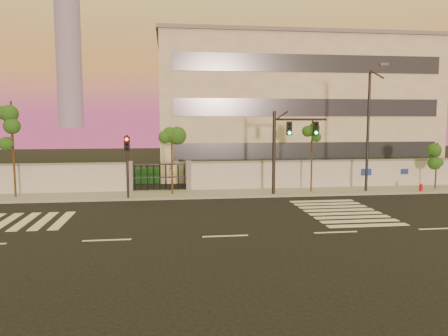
{
  "coord_description": "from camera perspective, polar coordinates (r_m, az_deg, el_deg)",
  "views": [
    {
      "loc": [
        -2.42,
        -18.31,
        5.03
      ],
      "look_at": [
        0.72,
        6.0,
        2.31
      ],
      "focal_mm": 35.0,
      "sensor_mm": 36.0,
      "label": 1
    }
  ],
  "objects": [
    {
      "name": "institutional_building",
      "position": [
        41.9,
        8.53,
        7.81
      ],
      "size": [
        24.4,
        12.4,
        12.25
      ],
      "color": "#B3AB97",
      "rests_on": "ground"
    },
    {
      "name": "distant_skyscraper",
      "position": [
        310.08,
        -19.73,
        16.56
      ],
      "size": [
        16.0,
        16.0,
        118.0
      ],
      "color": "slate",
      "rests_on": "ground"
    },
    {
      "name": "hedge_row",
      "position": [
        33.51,
        -1.17,
        -0.89
      ],
      "size": [
        41.0,
        4.25,
        1.8
      ],
      "color": "#103615",
      "rests_on": "ground"
    },
    {
      "name": "streetlight_east",
      "position": [
        31.11,
        18.45,
        5.27
      ],
      "size": [
        0.51,
        2.06,
        8.56
      ],
      "color": "black",
      "rests_on": "ground"
    },
    {
      "name": "traffic_signal_secondary",
      "position": [
        27.73,
        -12.52,
        1.15
      ],
      "size": [
        0.32,
        0.32,
        4.09
      ],
      "rotation": [
        0.0,
        0.0,
        0.08
      ],
      "color": "black",
      "rests_on": "ground"
    },
    {
      "name": "street_tree_f",
      "position": [
        34.31,
        26.05,
        1.49
      ],
      "size": [
        1.32,
        1.05,
        3.42
      ],
      "color": "#382314",
      "rests_on": "ground"
    },
    {
      "name": "ground",
      "position": [
        19.14,
        0.16,
        -8.9
      ],
      "size": [
        120.0,
        120.0,
        0.0
      ],
      "primitive_type": "plane",
      "color": "black",
      "rests_on": "ground"
    },
    {
      "name": "street_tree_c",
      "position": [
        30.46,
        -25.89,
        4.78
      ],
      "size": [
        1.59,
        1.27,
        6.18
      ],
      "color": "#382314",
      "rests_on": "ground"
    },
    {
      "name": "road_markings",
      "position": [
        22.65,
        -5.09,
        -6.5
      ],
      "size": [
        57.0,
        7.62,
        0.02
      ],
      "color": "silver",
      "rests_on": "ground"
    },
    {
      "name": "traffic_signal_main",
      "position": [
        28.87,
        7.91,
        3.3
      ],
      "size": [
        3.45,
        1.29,
        5.58
      ],
      "rotation": [
        0.0,
        0.0,
        -0.34
      ],
      "color": "black",
      "rests_on": "ground"
    },
    {
      "name": "perimeter_wall",
      "position": [
        30.67,
        -2.59,
        -1.09
      ],
      "size": [
        60.0,
        0.36,
        2.2
      ],
      "color": "#AEB1B5",
      "rests_on": "ground"
    },
    {
      "name": "fire_hydrant",
      "position": [
        32.75,
        24.32,
        -2.45
      ],
      "size": [
        0.27,
        0.26,
        0.69
      ],
      "rotation": [
        0.0,
        0.0,
        -0.38
      ],
      "color": "#B60C18",
      "rests_on": "ground"
    },
    {
      "name": "street_tree_d",
      "position": [
        28.61,
        -6.78,
        2.56
      ],
      "size": [
        1.49,
        1.19,
        4.3
      ],
      "color": "#382314",
      "rests_on": "ground"
    },
    {
      "name": "street_tree_e",
      "position": [
        30.11,
        11.46,
        3.64
      ],
      "size": [
        1.34,
        1.07,
        5.01
      ],
      "color": "#382314",
      "rests_on": "ground"
    },
    {
      "name": "sidewalk",
      "position": [
        29.33,
        -2.54,
        -3.39
      ],
      "size": [
        60.0,
        3.0,
        0.15
      ],
      "primitive_type": "cube",
      "color": "gray",
      "rests_on": "ground"
    }
  ]
}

